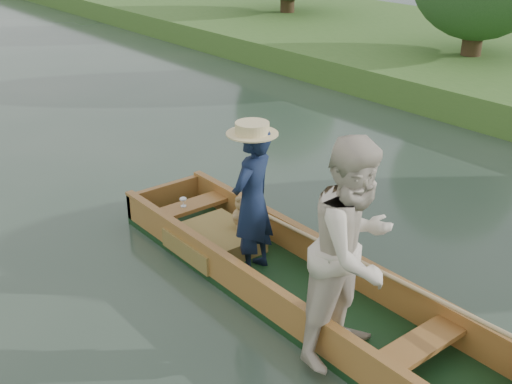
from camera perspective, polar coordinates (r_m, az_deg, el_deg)
ground at (r=6.78m, az=3.22°, el=-8.98°), size 120.00×120.00×0.00m
punt at (r=6.04m, az=4.65°, el=-5.24°), size 1.40×5.00×2.09m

